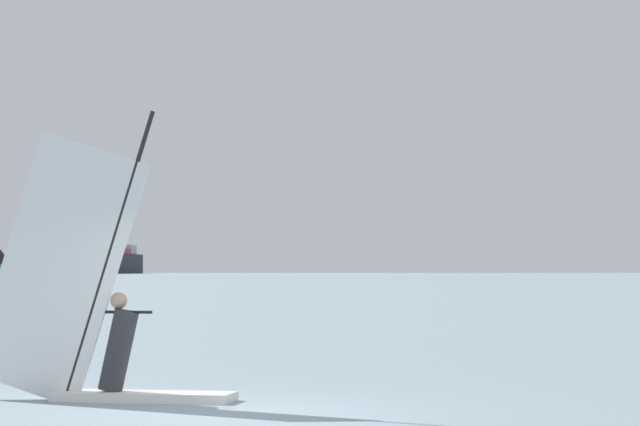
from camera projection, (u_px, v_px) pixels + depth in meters
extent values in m
plane|color=gray|center=(221.00, 413.00, 16.85)|extent=(4000.00, 4000.00, 0.00)
cube|color=white|center=(144.00, 397.00, 18.41)|extent=(2.32, 1.87, 0.12)
cylinder|color=black|center=(110.00, 251.00, 18.57)|extent=(1.02, 0.72, 3.65)
cube|color=white|center=(59.00, 269.00, 18.68)|extent=(2.07, 1.42, 3.62)
cylinder|color=black|center=(95.00, 312.00, 18.57)|extent=(1.30, 0.90, 0.04)
cylinder|color=#2D2D33|center=(118.00, 351.00, 18.49)|extent=(0.63, 0.57, 1.10)
sphere|color=tan|center=(119.00, 301.00, 18.52)|extent=(0.22, 0.22, 0.22)
cube|color=black|center=(89.00, 263.00, 748.12)|extent=(103.59, 177.69, 10.91)
cube|color=silver|center=(62.00, 235.00, 679.32)|extent=(27.54, 24.06, 15.54)
cylinder|color=red|center=(62.00, 212.00, 679.75)|extent=(4.00, 4.00, 6.00)
cube|color=#99999E|center=(80.00, 247.00, 724.44)|extent=(32.17, 29.48, 5.20)
cube|color=#2D8C47|center=(89.00, 245.00, 747.12)|extent=(32.17, 29.48, 7.80)
cube|color=#1E66AD|center=(97.00, 244.00, 769.80)|extent=(32.17, 29.48, 10.40)
cube|color=red|center=(104.00, 251.00, 792.27)|extent=(32.17, 29.48, 2.60)
cube|color=#99999E|center=(111.00, 250.00, 814.94)|extent=(32.17, 29.48, 5.20)
cube|color=#756B56|center=(167.00, 262.00, 1536.52)|extent=(1211.22, 737.13, 22.01)
cone|color=black|center=(0.00, 256.00, 46.25)|extent=(0.80, 0.80, 0.50)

